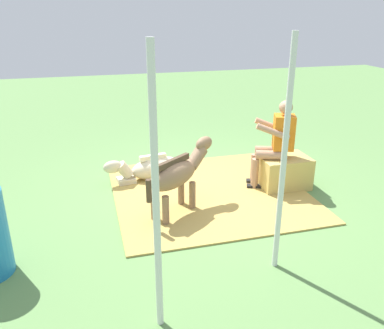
{
  "coord_description": "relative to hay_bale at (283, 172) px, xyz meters",
  "views": [
    {
      "loc": [
        1.62,
        5.32,
        2.62
      ],
      "look_at": [
        0.24,
        0.23,
        0.55
      ],
      "focal_mm": 37.35,
      "sensor_mm": 36.0,
      "label": 1
    }
  ],
  "objects": [
    {
      "name": "ground_plane",
      "position": [
        1.25,
        -0.16,
        -0.25
      ],
      "size": [
        24.0,
        24.0,
        0.0
      ],
      "primitive_type": "plane",
      "color": "#608C4C"
    },
    {
      "name": "hay_patch",
      "position": [
        1.18,
        -0.09,
        -0.23
      ],
      "size": [
        2.84,
        2.81,
        0.02
      ],
      "primitive_type": "cube",
      "color": "tan",
      "rests_on": "ground"
    },
    {
      "name": "hay_bale",
      "position": [
        0.0,
        0.0,
        0.0
      ],
      "size": [
        0.75,
        0.56,
        0.49
      ],
      "primitive_type": "cube",
      "color": "tan",
      "rests_on": "ground"
    },
    {
      "name": "person_seated",
      "position": [
        0.16,
        -0.04,
        0.52
      ],
      "size": [
        0.72,
        0.56,
        1.37
      ],
      "color": "tan",
      "rests_on": "ground"
    },
    {
      "name": "pony_standing",
      "position": [
        1.78,
        0.4,
        0.33
      ],
      "size": [
        1.15,
        0.95,
        0.94
      ],
      "color": "#8C6B4C",
      "rests_on": "ground"
    },
    {
      "name": "pony_lying",
      "position": [
        1.92,
        -0.82,
        -0.06
      ],
      "size": [
        1.36,
        0.54,
        0.42
      ],
      "color": "beige",
      "rests_on": "ground"
    },
    {
      "name": "tent_pole_left",
      "position": [
        1.04,
        1.86,
        0.97
      ],
      "size": [
        0.06,
        0.06,
        2.44
      ],
      "primitive_type": "cylinder",
      "color": "silver",
      "rests_on": "ground"
    },
    {
      "name": "tent_pole_right",
      "position": [
        2.41,
        2.38,
        0.97
      ],
      "size": [
        0.06,
        0.06,
        2.44
      ],
      "primitive_type": "cylinder",
      "color": "silver",
      "rests_on": "ground"
    }
  ]
}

